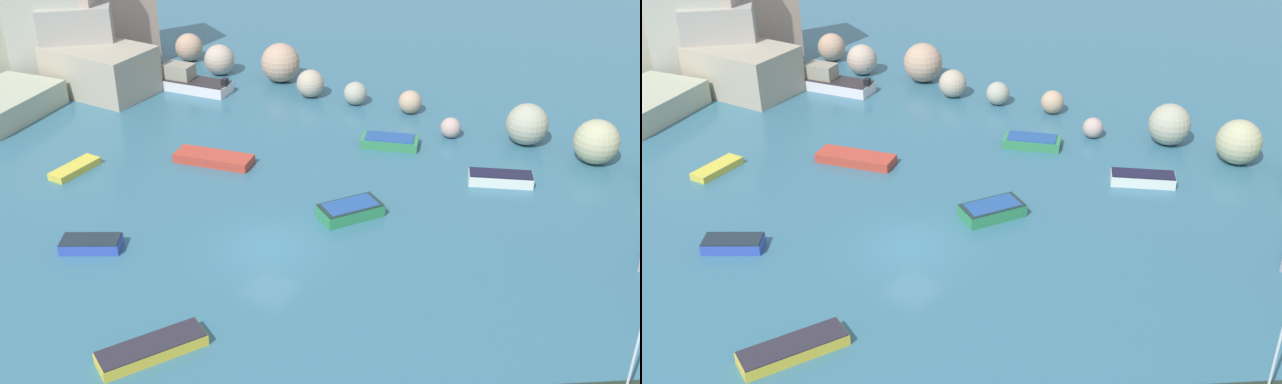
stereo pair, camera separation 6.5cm
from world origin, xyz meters
TOP-DOWN VIEW (x-y plane):
  - cove_water at (0.00, 0.00)m, footprint 160.00×160.00m
  - cliff_headland_left at (-27.08, 9.74)m, footprint 17.44×18.98m
  - rock_breakwater at (-1.84, 17.41)m, footprint 40.31×3.92m
  - moored_boat_0 at (-0.79, 12.82)m, footprint 3.70×2.72m
  - moored_boat_1 at (-13.67, 0.04)m, footprint 1.30×3.07m
  - moored_boat_2 at (-7.99, 5.26)m, footprint 4.72×2.68m
  - moored_boat_3 at (-6.75, -4.82)m, footprint 2.96×2.56m
  - moored_boat_5 at (0.92, -8.53)m, footprint 2.92×4.34m
  - moored_boat_7 at (6.54, 12.05)m, footprint 3.56×2.56m
  - moored_boat_8 at (1.66, 4.55)m, footprint 2.92×3.50m
  - moored_boat_9 at (-17.13, 12.91)m, footprint 6.31×3.01m

SIDE VIEW (x-z plane):
  - cove_water at x=0.00m, z-range 0.00..0.00m
  - moored_boat_1 at x=-13.67m, z-range 0.00..0.39m
  - moored_boat_2 at x=-7.99m, z-range 0.00..0.52m
  - moored_boat_5 at x=0.92m, z-range 0.00..0.54m
  - moored_boat_3 at x=-6.75m, z-range 0.00..0.57m
  - moored_boat_0 at x=-0.79m, z-range -0.01..0.61m
  - moored_boat_7 at x=6.54m, z-range 0.00..0.65m
  - moored_boat_8 at x=1.66m, z-range 0.01..0.71m
  - moored_boat_9 at x=-17.13m, z-range -0.28..1.49m
  - rock_breakwater at x=-1.84m, z-range -0.20..2.57m
  - cliff_headland_left at x=-27.08m, z-range -0.99..9.04m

